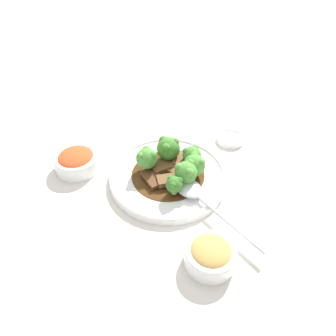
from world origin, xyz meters
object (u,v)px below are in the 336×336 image
Objects in this scene: beef_strip_0 at (153,178)px; beef_strip_3 at (162,166)px; beef_strip_2 at (178,170)px; beef_strip_4 at (171,180)px; main_plate at (168,176)px; broccoli_floret_3 at (174,184)px; broccoli_floret_4 at (186,172)px; side_bowl_kimchi at (76,161)px; side_bowl_appetizer at (210,255)px; beef_strip_1 at (180,159)px; broccoli_floret_1 at (192,155)px; sauce_dish at (230,139)px; broccoli_floret_2 at (147,158)px; broccoli_floret_0 at (168,148)px; serving_spoon at (193,192)px; broccoli_floret_5 at (194,165)px.

beef_strip_0 is 1.04× the size of beef_strip_3.
beef_strip_2 is 0.04m from beef_strip_4.
main_plate is 3.92× the size of beef_strip_4.
broccoli_floret_3 is 0.80× the size of broccoli_floret_4.
side_bowl_kimchi reaches higher than beef_strip_2.
beef_strip_1 is at bearing -153.01° from side_bowl_appetizer.
sauce_dish is at bearing 152.79° from broccoli_floret_1.
side_bowl_appetizer is (0.15, 0.11, -0.00)m from beef_strip_4.
beef_strip_2 is 1.00× the size of sauce_dish.
beef_strip_0 is 0.65× the size of side_bowl_kimchi.
side_bowl_kimchi is (0.02, -0.16, -0.03)m from broccoli_floret_2.
beef_strip_4 is 0.08m from broccoli_floret_0.
broccoli_floret_2 is (0.04, -0.04, -0.00)m from broccoli_floret_0.
broccoli_floret_2 is 0.26× the size of serving_spoon.
side_bowl_kimchi is (-0.00, -0.18, -0.00)m from beef_strip_0.
broccoli_floret_1 is at bearing 134.93° from main_plate.
side_bowl_kimchi is at bearing -73.07° from beef_strip_1.
broccoli_floret_3 is at bearing 28.56° from main_plate.
broccoli_floret_4 reaches higher than main_plate.
serving_spoon is 2.12× the size of side_bowl_kimchi.
side_bowl_kimchi is (-0.02, -0.28, -0.00)m from serving_spoon.
beef_strip_1 is at bearing -155.44° from broccoli_floret_4.
sauce_dish is at bearing 154.05° from beef_strip_4.
beef_strip_2 is 0.04m from broccoli_floret_5.
broccoli_floret_5 is (-0.04, 0.08, 0.02)m from beef_strip_0.
side_bowl_appetizer is (0.18, 0.13, 0.01)m from main_plate.
beef_strip_3 is 1.06× the size of broccoli_floret_0.
side_bowl_appetizer is (0.12, 0.10, -0.02)m from broccoli_floret_3.
serving_spoon is at bearing 78.98° from beef_strip_0.
broccoli_floret_2 reaches higher than serving_spoon.
main_plate is 4.01× the size of beef_strip_0.
beef_strip_0 is 1.10× the size of broccoli_floret_0.
broccoli_floret_0 reaches higher than side_bowl_appetizer.
broccoli_floret_4 is 0.03m from broccoli_floret_5.
beef_strip_3 is at bearing -137.98° from beef_strip_4.
main_plate is 5.24× the size of broccoli_floret_5.
broccoli_floret_4 is (0.06, 0.06, -0.01)m from broccoli_floret_0.
broccoli_floret_2 is (0.00, -0.05, 0.04)m from main_plate.
main_plate is 4.63× the size of beef_strip_1.
beef_strip_0 is 0.04m from beef_strip_3.
broccoli_floret_1 is at bearing -157.37° from broccoli_floret_5.
side_bowl_appetizer reaches higher than beef_strip_3.
beef_strip_2 is 0.19m from sauce_dish.
beef_strip_1 is at bearing 160.85° from main_plate.
beef_strip_1 reaches higher than beef_strip_3.
main_plate reaches higher than sauce_dish.
broccoli_floret_5 reaches higher than beef_strip_2.
beef_strip_3 is 0.08m from broccoli_floret_3.
serving_spoon is at bearing 67.44° from beef_strip_4.
beef_strip_1 is 0.27× the size of serving_spoon.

